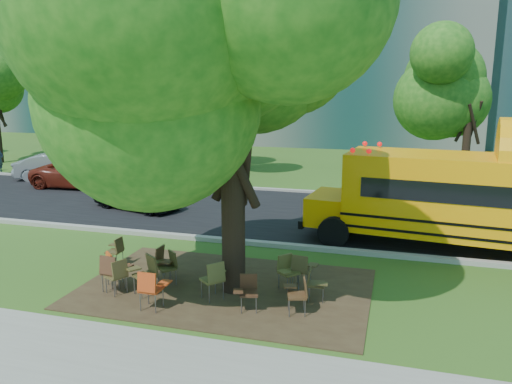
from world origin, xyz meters
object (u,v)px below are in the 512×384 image
(chair_8, at_px, (116,249))
(bg_car_red, at_px, (83,174))
(chair_1, at_px, (114,266))
(chair_7, at_px, (314,281))
(chair_12, at_px, (287,269))
(chair_10, at_px, (164,260))
(chair_13, at_px, (302,267))
(chair_3, at_px, (146,271))
(chair_4, at_px, (151,286))
(bg_car_silver, at_px, (57,167))
(chair_9, at_px, (168,264))
(chair_11, at_px, (214,276))
(main_tree, at_px, (232,76))
(chair_0, at_px, (113,269))
(chair_5, at_px, (248,289))
(black_car, at_px, (137,193))
(chair_6, at_px, (299,291))

(chair_8, xyz_separation_m, bg_car_red, (-7.41, 9.21, 0.18))
(chair_1, relative_size, chair_7, 1.13)
(chair_7, relative_size, chair_12, 0.92)
(chair_10, distance_m, chair_13, 3.54)
(chair_3, xyz_separation_m, chair_10, (-0.03, 0.98, -0.06))
(chair_4, relative_size, bg_car_silver, 0.22)
(chair_1, relative_size, chair_9, 1.06)
(bg_car_silver, bearing_deg, chair_11, -151.21)
(chair_10, bearing_deg, bg_car_red, -134.27)
(main_tree, xyz_separation_m, bg_car_red, (-11.08, 9.93, -4.43))
(chair_0, xyz_separation_m, chair_4, (1.36, -0.65, -0.01))
(chair_10, height_order, bg_car_red, bg_car_red)
(chair_4, xyz_separation_m, chair_7, (3.38, 1.48, -0.08))
(chair_0, relative_size, chair_9, 1.12)
(chair_5, relative_size, chair_11, 0.87)
(black_car, bearing_deg, chair_10, -130.34)
(chair_3, xyz_separation_m, chair_4, (0.53, -0.77, -0.02))
(main_tree, distance_m, chair_8, 5.93)
(chair_3, relative_size, chair_10, 1.12)
(black_car, bearing_deg, chair_5, -122.03)
(chair_0, relative_size, black_car, 0.25)
(chair_3, xyz_separation_m, chair_13, (3.49, 1.42, -0.06))
(chair_10, bearing_deg, main_tree, 87.02)
(chair_7, bearing_deg, chair_6, -22.06)
(chair_8, bearing_deg, chair_0, -150.64)
(chair_5, bearing_deg, chair_10, -41.33)
(chair_7, xyz_separation_m, chair_8, (-5.64, 0.80, 0.01))
(chair_0, relative_size, chair_10, 1.10)
(chair_11, distance_m, chair_12, 1.81)
(main_tree, height_order, chair_5, main_tree)
(chair_12, bearing_deg, chair_5, 17.74)
(chair_13, xyz_separation_m, bg_car_silver, (-15.21, 10.74, 0.16))
(chair_6, distance_m, chair_11, 2.04)
(chair_3, relative_size, chair_11, 1.02)
(chair_1, xyz_separation_m, chair_6, (4.65, -0.19, -0.03))
(chair_9, relative_size, chair_12, 0.97)
(chair_3, bearing_deg, chair_11, -139.78)
(chair_4, xyz_separation_m, bg_car_red, (-9.68, 11.49, 0.11))
(chair_0, xyz_separation_m, bg_car_red, (-8.32, 10.84, 0.09))
(chair_3, relative_size, bg_car_silver, 0.23)
(main_tree, height_order, chair_6, main_tree)
(chair_8, distance_m, bg_car_red, 11.82)
(chair_9, height_order, bg_car_silver, bg_car_silver)
(chair_3, relative_size, bg_car_red, 0.20)
(chair_5, xyz_separation_m, chair_7, (1.34, 0.88, -0.01))
(main_tree, bearing_deg, black_car, 133.39)
(chair_5, xyz_separation_m, bg_car_silver, (-14.29, 12.32, 0.18))
(chair_5, distance_m, chair_11, 0.96)
(chair_10, bearing_deg, chair_13, 99.71)
(chair_5, relative_size, black_car, 0.21)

